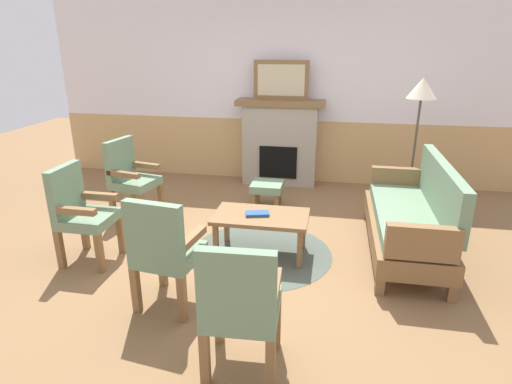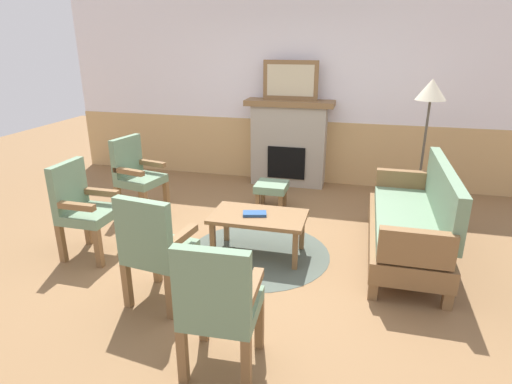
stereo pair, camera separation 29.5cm
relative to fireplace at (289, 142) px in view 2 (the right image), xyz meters
The scene contains 14 objects.
ground_plane 2.44m from the fireplace, 90.00° to the right, with size 14.00×14.00×0.00m, color olive.
wall_back 0.70m from the fireplace, 90.00° to the left, with size 7.20×0.14×2.70m.
fireplace is the anchor object (origin of this frame).
framed_picture 0.91m from the fireplace, 90.00° to the left, with size 0.80×0.04×0.56m.
couch 2.63m from the fireplace, 51.78° to the right, with size 0.70×1.80×0.98m.
coffee_table 2.37m from the fireplace, 87.14° to the right, with size 0.96×0.56×0.44m.
round_rug 2.45m from the fireplace, 87.14° to the right, with size 1.49×1.49×0.01m, color #4C564C.
book_on_table 2.38m from the fireplace, 88.01° to the right, with size 0.24×0.13×0.03m, color navy.
footstool 1.17m from the fireplace, 90.96° to the right, with size 0.40×0.40×0.36m.
armchair_near_fireplace 2.33m from the fireplace, 134.93° to the right, with size 0.57×0.57×0.98m.
armchair_by_window_left 3.22m from the fireplace, 119.89° to the right, with size 0.48×0.48×0.98m.
armchair_front_left 4.04m from the fireplace, 86.09° to the right, with size 0.50×0.50×0.98m.
armchair_front_center 3.45m from the fireplace, 98.06° to the right, with size 0.54×0.54×0.98m.
floor_lamp_by_couch 2.11m from the fireplace, 20.89° to the right, with size 0.36×0.36×1.68m.
Camera 2 is at (1.08, -3.85, 2.11)m, focal length 29.75 mm.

